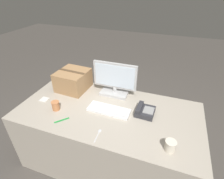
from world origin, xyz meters
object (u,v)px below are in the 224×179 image
at_px(paper_cup_right, 170,146).
at_px(spoon, 99,133).
at_px(desk_phone, 145,111).
at_px(monitor, 115,81).
at_px(paper_cup_left, 56,106).
at_px(pen_marker, 62,120).
at_px(keyboard, 109,110).
at_px(sticky_note_pad, 44,99).
at_px(cardboard_box, 73,80).

height_order(paper_cup_right, spoon, paper_cup_right).
bearing_deg(desk_phone, spoon, -126.78).
relative_size(monitor, spoon, 3.19).
xyz_separation_m(paper_cup_left, pen_marker, (0.14, -0.12, -0.04)).
bearing_deg(desk_phone, paper_cup_right, -52.12).
distance_m(keyboard, paper_cup_right, 0.66).
bearing_deg(sticky_note_pad, keyboard, 4.46).
bearing_deg(keyboard, paper_cup_right, -23.77).
bearing_deg(spoon, sticky_note_pad, 68.01).
height_order(monitor, paper_cup_right, monitor).
bearing_deg(desk_phone, monitor, 150.23).
bearing_deg(paper_cup_left, sticky_note_pad, 156.18).
distance_m(desk_phone, cardboard_box, 0.90).
xyz_separation_m(monitor, paper_cup_left, (-0.45, -0.47, -0.11)).
distance_m(paper_cup_right, sticky_note_pad, 1.34).
bearing_deg(pen_marker, monitor, -165.37).
height_order(keyboard, paper_cup_right, paper_cup_right).
distance_m(paper_cup_right, cardboard_box, 1.26).
bearing_deg(sticky_note_pad, pen_marker, -31.17).
height_order(keyboard, paper_cup_left, paper_cup_left).
relative_size(desk_phone, pen_marker, 1.75).
height_order(desk_phone, sticky_note_pad, desk_phone).
relative_size(monitor, keyboard, 1.14).
height_order(monitor, sticky_note_pad, monitor).
distance_m(paper_cup_left, pen_marker, 0.19).
bearing_deg(spoon, keyboard, 1.12).
bearing_deg(monitor, desk_phone, -31.80).
relative_size(paper_cup_left, cardboard_box, 0.26).
relative_size(monitor, paper_cup_right, 5.37).
xyz_separation_m(desk_phone, paper_cup_right, (0.26, -0.36, 0.02)).
distance_m(monitor, keyboard, 0.35).
relative_size(keyboard, pen_marker, 3.81).
bearing_deg(sticky_note_pad, cardboard_box, 59.31).
height_order(keyboard, sticky_note_pad, keyboard).
xyz_separation_m(monitor, paper_cup_right, (0.65, -0.60, -0.11)).
bearing_deg(paper_cup_right, spoon, -177.14).
relative_size(monitor, sticky_note_pad, 5.96).
distance_m(desk_phone, sticky_note_pad, 1.07).
bearing_deg(sticky_note_pad, paper_cup_right, -9.62).
xyz_separation_m(keyboard, paper_cup_left, (-0.50, -0.16, 0.03)).
relative_size(keyboard, cardboard_box, 1.18).
height_order(spoon, cardboard_box, cardboard_box).
relative_size(monitor, paper_cup_left, 5.20).
height_order(paper_cup_right, cardboard_box, cardboard_box).
bearing_deg(monitor, paper_cup_left, -133.68).
relative_size(keyboard, desk_phone, 2.18).
distance_m(keyboard, desk_phone, 0.35).
distance_m(keyboard, paper_cup_left, 0.53).
relative_size(paper_cup_left, sticky_note_pad, 1.15).
xyz_separation_m(pen_marker, sticky_note_pad, (-0.37, 0.22, -0.00)).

